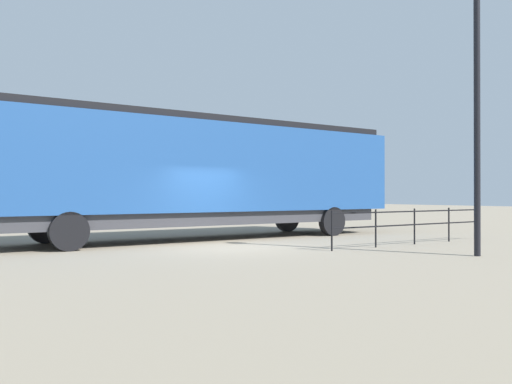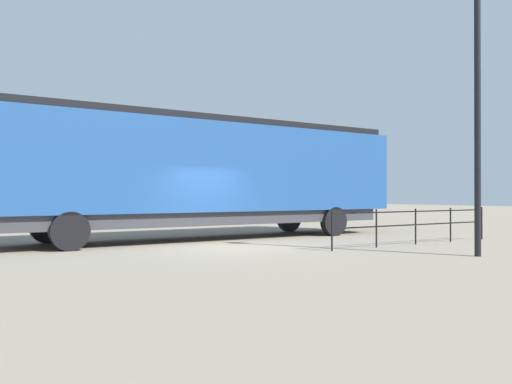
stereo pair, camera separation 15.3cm
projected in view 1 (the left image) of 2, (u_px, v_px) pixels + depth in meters
name	position (u px, v px, depth m)	size (l,w,h in m)	color
ground_plane	(229.00, 247.00, 15.62)	(120.00, 120.00, 0.00)	gray
locomotive	(214.00, 172.00, 18.84)	(3.12, 15.35, 4.23)	navy
lamp_post	(477.00, 60.00, 13.45)	(0.52, 0.52, 7.25)	black
platform_fence	(414.00, 221.00, 16.61)	(0.05, 7.06, 1.13)	black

